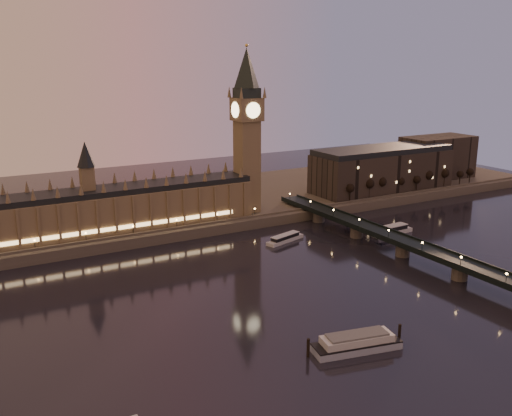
% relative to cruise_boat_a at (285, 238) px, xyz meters
% --- Properties ---
extents(ground, '(700.00, 700.00, 0.00)m').
position_rel_cruise_boat_a_xyz_m(ground, '(-51.23, -70.66, -1.86)').
color(ground, black).
rests_on(ground, ground).
extents(far_embankment, '(560.00, 130.00, 6.00)m').
position_rel_cruise_boat_a_xyz_m(far_embankment, '(-21.23, 94.34, 1.14)').
color(far_embankment, '#423D35').
rests_on(far_embankment, ground).
extents(palace_of_westminster, '(180.00, 26.62, 52.00)m').
position_rel_cruise_boat_a_xyz_m(palace_of_westminster, '(-91.35, 50.33, 19.85)').
color(palace_of_westminster, brown).
rests_on(palace_of_westminster, ground).
extents(big_ben, '(17.68, 17.68, 104.00)m').
position_rel_cruise_boat_a_xyz_m(big_ben, '(2.76, 50.32, 62.09)').
color(big_ben, brown).
rests_on(big_ben, ground).
extents(westminster_bridge, '(13.20, 260.00, 15.30)m').
position_rel_cruise_boat_a_xyz_m(westminster_bridge, '(40.38, -70.66, 3.66)').
color(westminster_bridge, black).
rests_on(westminster_bridge, ground).
extents(city_block, '(155.00, 45.00, 34.00)m').
position_rel_cruise_boat_a_xyz_m(city_block, '(143.71, 60.27, 20.38)').
color(city_block, black).
rests_on(city_block, ground).
extents(bare_tree_0, '(6.07, 6.07, 12.34)m').
position_rel_cruise_boat_a_xyz_m(bare_tree_0, '(77.68, 38.34, 13.36)').
color(bare_tree_0, black).
rests_on(bare_tree_0, ground).
extents(bare_tree_1, '(6.07, 6.07, 12.34)m').
position_rel_cruise_boat_a_xyz_m(bare_tree_1, '(92.69, 38.34, 13.36)').
color(bare_tree_1, black).
rests_on(bare_tree_1, ground).
extents(bare_tree_2, '(6.07, 6.07, 12.34)m').
position_rel_cruise_boat_a_xyz_m(bare_tree_2, '(107.71, 38.34, 13.36)').
color(bare_tree_2, black).
rests_on(bare_tree_2, ground).
extents(bare_tree_3, '(6.07, 6.07, 12.34)m').
position_rel_cruise_boat_a_xyz_m(bare_tree_3, '(122.72, 38.34, 13.36)').
color(bare_tree_3, black).
rests_on(bare_tree_3, ground).
extents(bare_tree_4, '(6.07, 6.07, 12.34)m').
position_rel_cruise_boat_a_xyz_m(bare_tree_4, '(137.73, 38.34, 13.36)').
color(bare_tree_4, black).
rests_on(bare_tree_4, ground).
extents(bare_tree_5, '(6.07, 6.07, 12.34)m').
position_rel_cruise_boat_a_xyz_m(bare_tree_5, '(152.74, 38.34, 13.36)').
color(bare_tree_5, black).
rests_on(bare_tree_5, ground).
extents(bare_tree_6, '(6.07, 6.07, 12.34)m').
position_rel_cruise_boat_a_xyz_m(bare_tree_6, '(167.75, 38.34, 13.36)').
color(bare_tree_6, black).
rests_on(bare_tree_6, ground).
extents(bare_tree_7, '(6.07, 6.07, 12.34)m').
position_rel_cruise_boat_a_xyz_m(bare_tree_7, '(182.76, 38.34, 13.36)').
color(bare_tree_7, black).
rests_on(bare_tree_7, ground).
extents(bare_tree_8, '(6.07, 6.07, 12.34)m').
position_rel_cruise_boat_a_xyz_m(bare_tree_8, '(197.78, 38.34, 13.36)').
color(bare_tree_8, black).
rests_on(bare_tree_8, ground).
extents(cruise_boat_a, '(26.87, 13.16, 4.22)m').
position_rel_cruise_boat_a_xyz_m(cruise_boat_a, '(0.00, 0.00, 0.00)').
color(cruise_boat_a, silver).
rests_on(cruise_boat_a, ground).
extents(cruise_boat_b, '(28.57, 8.73, 5.21)m').
position_rel_cruise_boat_a_xyz_m(cruise_boat_b, '(62.92, -19.03, 0.44)').
color(cruise_boat_b, silver).
rests_on(cruise_boat_b, ground).
extents(moored_barge, '(36.71, 15.42, 6.87)m').
position_rel_cruise_boat_a_xyz_m(moored_barge, '(-44.99, -119.00, 1.04)').
color(moored_barge, '#8E99B4').
rests_on(moored_barge, ground).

